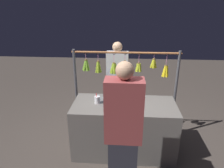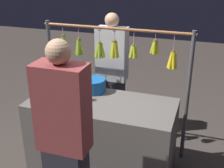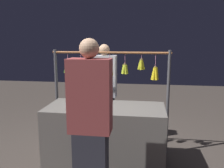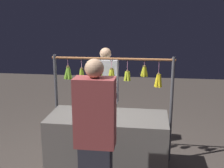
{
  "view_description": "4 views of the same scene",
  "coord_description": "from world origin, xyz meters",
  "views": [
    {
      "loc": [
        -0.01,
        2.68,
        2.16
      ],
      "look_at": [
        0.18,
        0.0,
        1.12
      ],
      "focal_mm": 32.78,
      "sensor_mm": 36.0,
      "label": 1
    },
    {
      "loc": [
        -0.97,
        2.56,
        2.16
      ],
      "look_at": [
        -0.11,
        0.0,
        1.02
      ],
      "focal_mm": 47.63,
      "sensor_mm": 36.0,
      "label": 2
    },
    {
      "loc": [
        -0.51,
        2.92,
        1.65
      ],
      "look_at": [
        -0.09,
        0.0,
        1.1
      ],
      "focal_mm": 38.32,
      "sensor_mm": 36.0,
      "label": 3
    },
    {
      "loc": [
        -0.52,
        3.39,
        2.07
      ],
      "look_at": [
        -0.06,
        0.0,
        1.23
      ],
      "focal_mm": 45.81,
      "sensor_mm": 36.0,
      "label": 4
    }
  ],
  "objects": [
    {
      "name": "ground_plane",
      "position": [
        0.0,
        0.0,
        0.0
      ],
      "size": [
        12.0,
        12.0,
        0.0
      ],
      "primitive_type": "plane",
      "color": "#443B35"
    },
    {
      "name": "water_bottle",
      "position": [
        0.27,
        0.07,
        0.92
      ],
      "size": [
        0.07,
        0.07,
        0.25
      ],
      "color": "black",
      "rests_on": "market_counter"
    },
    {
      "name": "blue_bucket",
      "position": [
        0.18,
        -0.22,
        0.88
      ],
      "size": [
        0.27,
        0.27,
        0.15
      ],
      "primitive_type": "cylinder",
      "color": "#1961B3",
      "rests_on": "market_counter"
    },
    {
      "name": "vendor_person",
      "position": [
        0.15,
        -0.77,
        0.78
      ],
      "size": [
        0.38,
        0.2,
        1.58
      ],
      "color": "#2D2D38",
      "rests_on": "ground"
    },
    {
      "name": "market_counter",
      "position": [
        0.0,
        0.0,
        0.4
      ],
      "size": [
        1.52,
        0.7,
        0.81
      ],
      "primitive_type": "cube",
      "color": "#66605B",
      "rests_on": "ground"
    },
    {
      "name": "drink_cup",
      "position": [
        0.4,
        -0.01,
        0.86
      ],
      "size": [
        0.08,
        0.08,
        0.15
      ],
      "color": "silver",
      "rests_on": "market_counter"
    },
    {
      "name": "customer_person",
      "position": [
        -0.0,
        0.82,
        0.82
      ],
      "size": [
        0.4,
        0.21,
        1.67
      ],
      "color": "#2D2D38",
      "rests_on": "ground"
    },
    {
      "name": "display_rack",
      "position": [
        0.01,
        -0.45,
        1.09
      ],
      "size": [
        1.71,
        0.13,
        1.51
      ],
      "color": "#4C4C51",
      "rests_on": "ground"
    }
  ]
}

